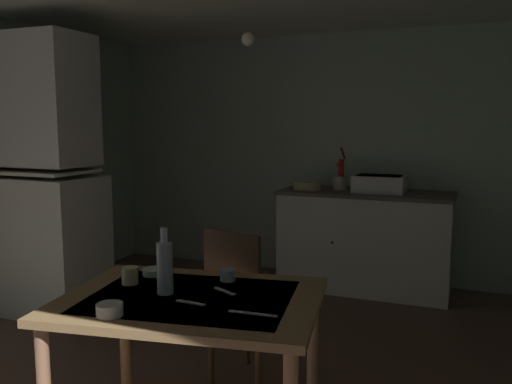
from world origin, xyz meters
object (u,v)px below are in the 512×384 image
(serving_bowl_wide, at_px, (110,310))
(glass_bottle, at_px, (165,266))
(hutch_cabinet, at_px, (43,185))
(mixing_bowl_counter, at_px, (307,186))
(chair_far_side, at_px, (245,304))
(teacup_mint, at_px, (130,276))
(dining_table, at_px, (191,316))
(sink_basin, at_px, (379,183))
(hand_pump, at_px, (341,171))

(serving_bowl_wide, distance_m, glass_bottle, 0.35)
(hutch_cabinet, bearing_deg, serving_bowl_wide, -40.46)
(hutch_cabinet, xyz_separation_m, glass_bottle, (1.87, -1.22, -0.15))
(mixing_bowl_counter, distance_m, chair_far_side, 2.08)
(hutch_cabinet, bearing_deg, teacup_mint, -35.34)
(mixing_bowl_counter, relative_size, chair_far_side, 0.28)
(dining_table, bearing_deg, teacup_mint, 171.65)
(hutch_cabinet, bearing_deg, sink_basin, 32.42)
(sink_basin, height_order, mixing_bowl_counter, sink_basin)
(hutch_cabinet, relative_size, teacup_mint, 26.57)
(dining_table, height_order, glass_bottle, glass_bottle)
(mixing_bowl_counter, height_order, dining_table, mixing_bowl_counter)
(dining_table, distance_m, chair_far_side, 0.67)
(chair_far_side, bearing_deg, glass_bottle, -99.24)
(hutch_cabinet, height_order, sink_basin, hutch_cabinet)
(mixing_bowl_counter, bearing_deg, glass_bottle, -87.01)
(glass_bottle, bearing_deg, sink_basin, 79.41)
(sink_basin, bearing_deg, glass_bottle, -100.59)
(hand_pump, height_order, dining_table, hand_pump)
(teacup_mint, bearing_deg, hutch_cabinet, 144.66)
(dining_table, distance_m, teacup_mint, 0.38)
(mixing_bowl_counter, xyz_separation_m, glass_bottle, (0.14, -2.68, -0.06))
(mixing_bowl_counter, xyz_separation_m, serving_bowl_wide, (0.08, -3.00, -0.16))
(serving_bowl_wide, bearing_deg, hand_pump, 86.11)
(sink_basin, xyz_separation_m, hand_pump, (-0.36, 0.05, 0.09))
(teacup_mint, distance_m, glass_bottle, 0.25)
(hand_pump, relative_size, glass_bottle, 1.28)
(mixing_bowl_counter, bearing_deg, hand_pump, 17.97)
(hand_pump, bearing_deg, sink_basin, -7.23)
(hutch_cabinet, distance_m, glass_bottle, 2.24)
(mixing_bowl_counter, height_order, chair_far_side, mixing_bowl_counter)
(hand_pump, bearing_deg, glass_bottle, -93.17)
(serving_bowl_wide, xyz_separation_m, glass_bottle, (0.06, 0.33, 0.10))
(mixing_bowl_counter, relative_size, glass_bottle, 0.84)
(dining_table, xyz_separation_m, serving_bowl_wide, (-0.18, -0.33, 0.12))
(hutch_cabinet, height_order, dining_table, hutch_cabinet)
(sink_basin, bearing_deg, hutch_cabinet, -147.58)
(dining_table, xyz_separation_m, glass_bottle, (-0.13, -0.01, 0.22))
(hand_pump, relative_size, serving_bowl_wide, 3.65)
(hutch_cabinet, distance_m, mixing_bowl_counter, 2.26)
(chair_far_side, distance_m, teacup_mint, 0.75)
(dining_table, height_order, chair_far_side, chair_far_side)
(mixing_bowl_counter, distance_m, dining_table, 2.70)
(hand_pump, distance_m, glass_bottle, 2.79)
(sink_basin, relative_size, teacup_mint, 5.37)
(serving_bowl_wide, relative_size, teacup_mint, 1.30)
(sink_basin, relative_size, mixing_bowl_counter, 1.71)
(dining_table, bearing_deg, hand_pump, 89.41)
(chair_far_side, height_order, glass_bottle, glass_bottle)
(teacup_mint, bearing_deg, sink_basin, 74.46)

